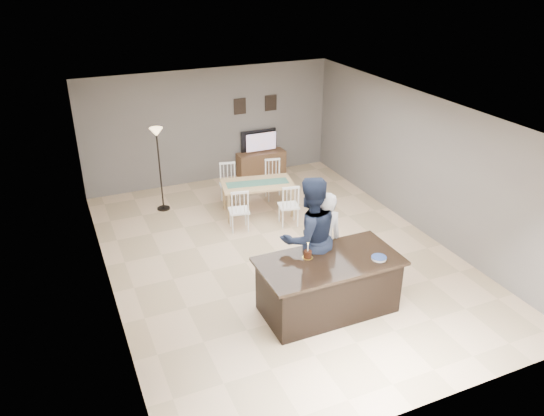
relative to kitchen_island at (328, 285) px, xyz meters
name	(u,v)px	position (x,y,z in m)	size (l,w,h in m)	color
floor	(280,255)	(0.00, 1.80, -0.45)	(8.00, 8.00, 0.00)	#D9B48B
room_shell	(280,171)	(0.00, 1.80, 1.22)	(8.00, 8.00, 8.00)	slate
kitchen_island	(328,285)	(0.00, 0.00, 0.00)	(2.15, 1.10, 0.90)	black
tv_console	(261,164)	(1.20, 5.57, -0.15)	(1.20, 0.40, 0.60)	brown
television	(260,141)	(1.20, 5.64, 0.41)	(0.91, 0.12, 0.53)	black
tv_screen_glow	(261,142)	(1.20, 5.56, 0.42)	(0.78, 0.78, 0.00)	orange
picture_frames	(255,105)	(1.15, 5.78, 1.30)	(1.10, 0.02, 0.38)	black
doorway	(130,307)	(-2.99, -0.50, 0.80)	(0.00, 2.10, 2.65)	black
woman	(323,242)	(0.19, 0.55, 0.42)	(0.64, 0.42, 1.74)	#B2B2B6
man	(309,238)	(-0.06, 0.55, 0.56)	(0.99, 0.77, 2.03)	#171F33
birthday_cake	(308,254)	(-0.27, 0.19, 0.51)	(0.17, 0.17, 0.26)	yellow
plate_stack	(379,258)	(0.69, -0.27, 0.46)	(0.23, 0.23, 0.04)	white
dining_table	(257,188)	(0.30, 3.59, 0.12)	(1.70, 1.90, 0.90)	tan
floor_lamp	(158,147)	(-1.51, 4.60, 0.96)	(0.27, 0.27, 1.83)	black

